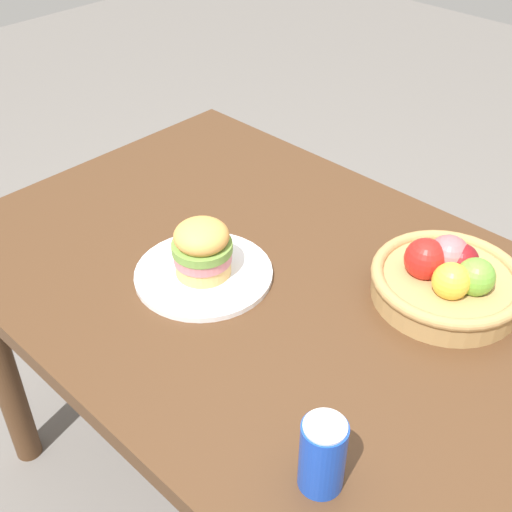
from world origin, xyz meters
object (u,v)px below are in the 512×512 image
Objects in this scene: sandwich at (202,248)px; fruit_basket at (447,279)px; plate at (204,274)px; soda_can at (323,455)px.

sandwich is 0.41× the size of fruit_basket.
fruit_basket is (0.38, 0.28, 0.04)m from plate.
plate is at bearing -143.63° from fruit_basket.
plate is at bearing 90.00° from sandwich.
soda_can is at bearing -79.34° from fruit_basket.
fruit_basket is at bearing 100.66° from soda_can.
soda_can reaches higher than fruit_basket.
soda_can is 0.43× the size of fruit_basket.
plate is 0.95× the size of fruit_basket.
plate is 0.47m from fruit_basket.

